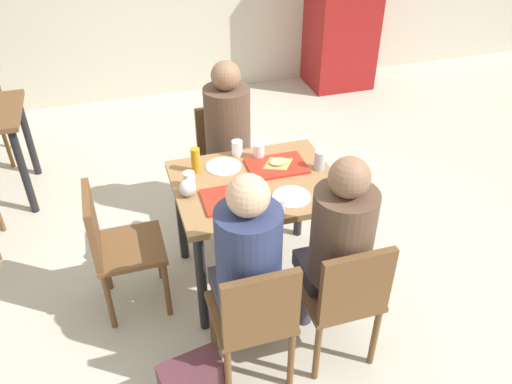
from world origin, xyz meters
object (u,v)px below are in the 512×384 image
(paper_plate_near_edge, at_px, (292,197))
(person_in_brown_jacket, at_px, (338,242))
(main_table, at_px, (256,198))
(plastic_cup_c, at_px, (189,180))
(condiment_bottle, at_px, (196,160))
(foil_bundle, at_px, (188,188))
(person_far_side, at_px, (229,135))
(pizza_slice_a, at_px, (239,198))
(paper_plate_center, at_px, (223,166))
(plastic_cup_d, at_px, (259,151))
(drink_fridge, at_px, (343,2))
(chair_near_right, at_px, (345,295))
(tray_red_far, at_px, (277,166))
(plastic_cup_b, at_px, (278,206))
(plastic_cup_a, at_px, (237,148))
(chair_left_end, at_px, (114,243))
(pizza_slice_b, at_px, (278,162))
(person_in_red, at_px, (247,261))
(chair_far_side, at_px, (225,155))
(chair_near_left, at_px, (255,316))
(handbag, at_px, (192,382))
(tray_red_near, at_px, (234,198))
(soda_can, at_px, (320,160))

(paper_plate_near_edge, bearing_deg, person_in_brown_jacket, -76.92)
(main_table, distance_m, plastic_cup_c, 0.43)
(condiment_bottle, distance_m, foil_bundle, 0.26)
(person_far_side, relative_size, pizza_slice_a, 5.26)
(paper_plate_center, distance_m, plastic_cup_d, 0.25)
(pizza_slice_a, bearing_deg, plastic_cup_d, 59.69)
(pizza_slice_a, xyz_separation_m, drink_fridge, (2.04, 3.02, 0.16))
(person_in_brown_jacket, bearing_deg, drink_fridge, 64.70)
(chair_near_right, xyz_separation_m, plastic_cup_d, (-0.15, 1.03, 0.31))
(paper_plate_near_edge, height_order, plastic_cup_c, plastic_cup_c)
(tray_red_far, distance_m, plastic_cup_b, 0.48)
(paper_plate_center, bearing_deg, foil_bundle, -138.76)
(person_far_side, bearing_deg, plastic_cup_a, -94.61)
(chair_left_end, relative_size, pizza_slice_b, 4.56)
(person_in_red, height_order, person_far_side, same)
(chair_left_end, xyz_separation_m, drink_fridge, (2.76, 2.85, 0.44))
(drink_fridge, bearing_deg, tray_red_far, -122.19)
(chair_far_side, distance_m, plastic_cup_c, 0.87)
(person_in_brown_jacket, relative_size, plastic_cup_d, 12.73)
(paper_plate_center, bearing_deg, main_table, -55.84)
(paper_plate_center, distance_m, plastic_cup_b, 0.58)
(chair_near_left, height_order, person_in_red, person_in_red)
(person_in_red, relative_size, plastic_cup_d, 12.73)
(chair_far_side, bearing_deg, person_in_brown_jacket, -80.20)
(drink_fridge, bearing_deg, foil_bundle, -128.77)
(chair_far_side, bearing_deg, handbag, -110.75)
(chair_left_end, relative_size, foil_bundle, 8.63)
(person_in_red, relative_size, plastic_cup_b, 12.73)
(tray_red_near, bearing_deg, paper_plate_near_edge, -13.89)
(chair_left_end, relative_size, drink_fridge, 0.45)
(tray_red_far, xyz_separation_m, paper_plate_center, (-0.32, 0.10, -0.00))
(paper_plate_center, height_order, handbag, paper_plate_center)
(pizza_slice_a, height_order, condiment_bottle, condiment_bottle)
(main_table, height_order, plastic_cup_d, plastic_cup_d)
(person_in_brown_jacket, distance_m, handbag, 1.05)
(chair_near_right, bearing_deg, soda_can, 77.89)
(pizza_slice_a, bearing_deg, chair_far_side, 81.02)
(chair_near_right, distance_m, plastic_cup_c, 1.09)
(chair_near_right, distance_m, plastic_cup_b, 0.58)
(plastic_cup_a, distance_m, foil_bundle, 0.53)
(paper_plate_near_edge, xyz_separation_m, condiment_bottle, (-0.46, 0.43, 0.08))
(chair_near_right, height_order, soda_can, soda_can)
(chair_near_right, height_order, plastic_cup_b, plastic_cup_b)
(chair_far_side, bearing_deg, plastic_cup_a, -93.15)
(chair_near_right, height_order, drink_fridge, drink_fridge)
(pizza_slice_a, bearing_deg, drink_fridge, 55.94)
(chair_near_left, xyz_separation_m, person_in_brown_jacket, (0.49, 0.14, 0.25))
(plastic_cup_b, bearing_deg, condiment_bottle, 121.89)
(pizza_slice_a, bearing_deg, foil_bundle, 151.00)
(person_far_side, height_order, condiment_bottle, person_far_side)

